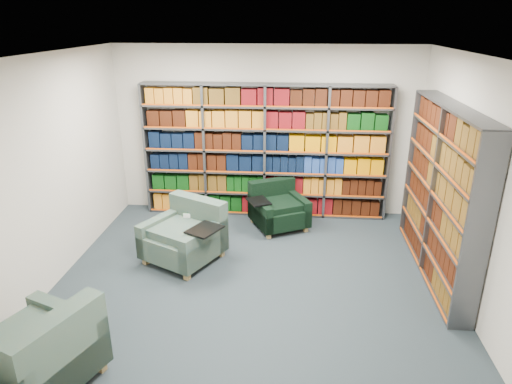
# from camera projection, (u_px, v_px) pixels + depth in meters

# --- Properties ---
(room_shell) EXTENTS (5.02, 5.02, 2.82)m
(room_shell) POSITION_uv_depth(u_px,v_px,m) (252.00, 182.00, 5.26)
(room_shell) COLOR #1F2931
(room_shell) RESTS_ON ground
(bookshelf_back) EXTENTS (4.00, 0.28, 2.20)m
(bookshelf_back) POSITION_uv_depth(u_px,v_px,m) (265.00, 152.00, 7.55)
(bookshelf_back) COLOR #47494F
(bookshelf_back) RESTS_ON ground
(bookshelf_right) EXTENTS (0.28, 2.50, 2.20)m
(bookshelf_right) POSITION_uv_depth(u_px,v_px,m) (441.00, 194.00, 5.74)
(bookshelf_right) COLOR #47494F
(bookshelf_right) RESTS_ON ground
(chair_teal_left) EXTENTS (1.22, 1.22, 0.82)m
(chair_teal_left) POSITION_uv_depth(u_px,v_px,m) (187.00, 236.00, 6.35)
(chair_teal_left) COLOR #04293E
(chair_teal_left) RESTS_ON ground
(chair_green_right) EXTENTS (1.06, 1.05, 0.71)m
(chair_green_right) POSITION_uv_depth(u_px,v_px,m) (277.00, 209.00, 7.37)
(chair_green_right) COLOR black
(chair_green_right) RESTS_ON ground
(chair_teal_front) EXTENTS (1.22, 1.25, 0.85)m
(chair_teal_front) POSITION_uv_depth(u_px,v_px,m) (41.00, 357.00, 4.07)
(chair_teal_front) COLOR #04293E
(chair_teal_front) RESTS_ON ground
(coffee_table) EXTENTS (0.84, 0.84, 0.59)m
(coffee_table) POSITION_uv_depth(u_px,v_px,m) (189.00, 231.00, 6.52)
(coffee_table) COLOR olive
(coffee_table) RESTS_ON ground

